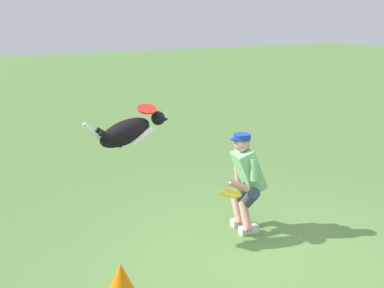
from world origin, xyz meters
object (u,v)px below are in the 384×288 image
person (246,179)px  training_cone (121,279)px  frisbee_flying (147,109)px  dog (129,132)px  frisbee_held (231,193)px

person → training_cone: bearing=32.3°
frisbee_flying → training_cone: (0.86, 1.17, -1.48)m
person → dog: dog is taller
frisbee_flying → training_cone: 2.07m
person → training_cone: (2.05, 0.77, -0.52)m
dog → frisbee_held: size_ratio=3.85×
frisbee_flying → training_cone: frisbee_flying is taller
frisbee_flying → frisbee_held: 1.46m
dog → frisbee_held: bearing=-21.4°
frisbee_flying → person: bearing=161.7°
frisbee_held → frisbee_flying: bearing=-33.8°
dog → frisbee_flying: bearing=-0.1°
person → frisbee_held: (0.35, 0.17, -0.09)m
training_cone → dog: bearing=-117.6°
dog → frisbee_held: (-1.08, 0.60, -0.78)m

